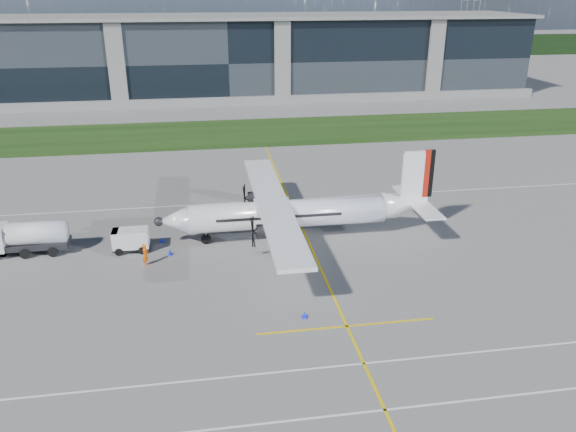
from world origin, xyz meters
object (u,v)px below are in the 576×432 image
(pylon_east, at_px, (471,5))
(turboprop_aircraft, at_px, (298,198))
(safety_cone_portwing, at_px, (305,314))
(baggage_tug, at_px, (131,240))
(ground_crew_person, at_px, (145,253))
(safety_cone_nose_port, at_px, (170,252))
(fuel_tanker_truck, at_px, (18,239))
(safety_cone_stbdwing, at_px, (262,191))
(safety_cone_nose_stbd, at_px, (162,239))

(pylon_east, height_order, turboprop_aircraft, pylon_east)
(safety_cone_portwing, bearing_deg, pylon_east, 61.31)
(turboprop_aircraft, bearing_deg, baggage_tug, -178.60)
(pylon_east, height_order, safety_cone_portwing, pylon_east)
(ground_crew_person, relative_size, safety_cone_nose_port, 4.16)
(fuel_tanker_truck, height_order, safety_cone_nose_port, fuel_tanker_truck)
(safety_cone_stbdwing, bearing_deg, safety_cone_nose_port, -124.05)
(fuel_tanker_truck, bearing_deg, turboprop_aircraft, -1.18)
(ground_crew_person, height_order, safety_cone_nose_stbd, ground_crew_person)
(safety_cone_stbdwing, xyz_separation_m, safety_cone_nose_port, (-9.32, -13.79, 0.00))
(safety_cone_stbdwing, bearing_deg, safety_cone_nose_stbd, -132.20)
(turboprop_aircraft, bearing_deg, safety_cone_nose_stbd, 175.54)
(safety_cone_nose_port, relative_size, safety_cone_portwing, 1.00)
(pylon_east, bearing_deg, safety_cone_nose_port, -123.24)
(fuel_tanker_truck, relative_size, safety_cone_nose_stbd, 14.61)
(turboprop_aircraft, bearing_deg, ground_crew_person, -165.78)
(safety_cone_stbdwing, bearing_deg, turboprop_aircraft, -81.33)
(safety_cone_nose_port, bearing_deg, fuel_tanker_truck, 169.86)
(ground_crew_person, relative_size, safety_cone_stbdwing, 4.16)
(pylon_east, distance_m, fuel_tanker_truck, 177.20)
(pylon_east, height_order, safety_cone_nose_port, pylon_east)
(fuel_tanker_truck, xyz_separation_m, safety_cone_portwing, (21.76, -13.41, -1.12))
(baggage_tug, bearing_deg, safety_cone_nose_port, -23.00)
(turboprop_aircraft, relative_size, safety_cone_portwing, 50.55)
(safety_cone_stbdwing, relative_size, safety_cone_nose_stbd, 1.00)
(turboprop_aircraft, bearing_deg, fuel_tanker_truck, 178.82)
(pylon_east, distance_m, turboprop_aircraft, 164.39)
(safety_cone_stbdwing, height_order, safety_cone_portwing, same)
(safety_cone_stbdwing, xyz_separation_m, safety_cone_portwing, (0.04, -24.98, 0.00))
(pylon_east, bearing_deg, safety_cone_stbdwing, -123.15)
(ground_crew_person, bearing_deg, safety_cone_nose_stbd, 9.19)
(baggage_tug, relative_size, safety_cone_portwing, 6.30)
(baggage_tug, distance_m, safety_cone_nose_port, 3.60)
(turboprop_aircraft, xyz_separation_m, baggage_tug, (-14.41, -0.35, -2.85))
(ground_crew_person, bearing_deg, turboprop_aircraft, -52.57)
(turboprop_aircraft, height_order, safety_cone_nose_port, turboprop_aircraft)
(baggage_tug, relative_size, safety_cone_stbdwing, 6.30)
(safety_cone_stbdwing, bearing_deg, safety_cone_portwing, -89.90)
(ground_crew_person, relative_size, safety_cone_nose_stbd, 4.16)
(safety_cone_stbdwing, bearing_deg, baggage_tug, -135.36)
(safety_cone_portwing, bearing_deg, safety_cone_nose_stbd, 126.18)
(safety_cone_nose_stbd, bearing_deg, safety_cone_stbdwing, 47.80)
(safety_cone_nose_port, bearing_deg, safety_cone_portwing, -50.10)
(safety_cone_nose_port, height_order, safety_cone_nose_stbd, same)
(turboprop_aircraft, relative_size, safety_cone_nose_stbd, 50.55)
(turboprop_aircraft, height_order, safety_cone_portwing, turboprop_aircraft)
(fuel_tanker_truck, relative_size, ground_crew_person, 3.52)
(turboprop_aircraft, bearing_deg, safety_cone_portwing, -97.92)
(safety_cone_nose_stbd, bearing_deg, safety_cone_nose_port, -73.77)
(baggage_tug, relative_size, ground_crew_person, 1.52)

